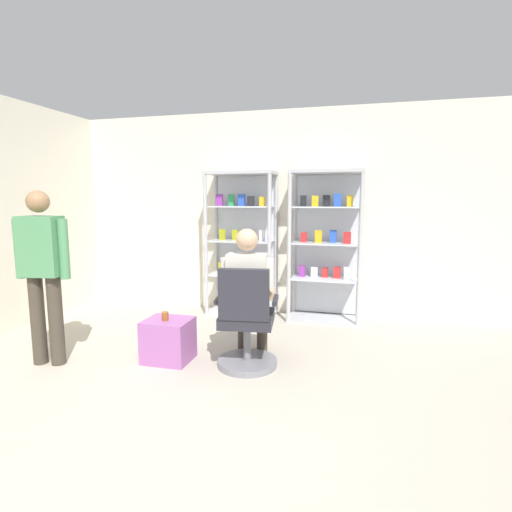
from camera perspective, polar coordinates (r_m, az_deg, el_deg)
ground_plane at (r=2.98m, az=-7.45°, el=-23.39°), size 7.20×7.20×0.00m
back_wall at (r=5.44m, az=4.40°, el=5.99°), size 6.00×0.10×2.70m
display_cabinet_left at (r=5.36m, az=-1.90°, el=1.86°), size 0.90×0.45×1.90m
display_cabinet_right at (r=5.16m, az=9.90°, el=1.47°), size 0.90×0.45×1.90m
office_chair at (r=3.72m, az=-1.38°, el=-10.05°), size 0.60×0.56×0.96m
seated_shopkeeper at (r=3.79m, az=-1.05°, el=-4.70°), size 0.53×0.60×1.29m
storage_crate at (r=4.04m, az=-12.35°, el=-11.59°), size 0.44×0.37×0.41m
tea_glass at (r=3.95m, az=-12.79°, el=-8.33°), size 0.07×0.07×0.08m
standing_customer at (r=4.18m, az=-28.04°, el=-1.36°), size 0.52×0.27×1.63m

